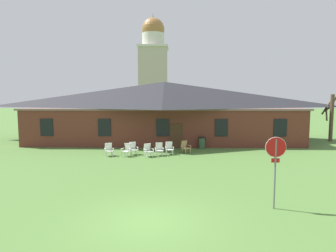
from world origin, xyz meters
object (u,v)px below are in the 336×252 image
at_px(lawn_chair_left_end, 133,148).
at_px(lawn_chair_middle, 148,150).
at_px(stop_sign, 275,158).
at_px(lawn_chair_far_side, 169,148).
at_px(lawn_chair_by_porch, 109,149).
at_px(trash_bin, 202,143).
at_px(lawn_chair_right_end, 159,149).
at_px(lawn_chair_under_eave, 185,147).
at_px(lawn_chair_near_door, 127,150).

bearing_deg(lawn_chair_left_end, lawn_chair_middle, -29.69).
bearing_deg(stop_sign, lawn_chair_far_side, 111.54).
xyz_separation_m(lawn_chair_by_porch, trash_bin, (7.23, 3.24, -0.00)).
xyz_separation_m(lawn_chair_left_end, lawn_chair_right_end, (2.00, -0.28, 0.00)).
distance_m(lawn_chair_middle, lawn_chair_under_eave, 3.16).
height_order(lawn_chair_left_end, lawn_chair_under_eave, same).
relative_size(stop_sign, lawn_chair_by_porch, 2.99).
bearing_deg(lawn_chair_middle, lawn_chair_near_door, 176.90).
distance_m(lawn_chair_middle, lawn_chair_far_side, 1.76).
xyz_separation_m(stop_sign, lawn_chair_left_end, (-7.03, 10.67, -1.54)).
xyz_separation_m(lawn_chair_middle, trash_bin, (4.28, 3.41, -0.00)).
relative_size(stop_sign, lawn_chair_near_door, 2.99).
height_order(lawn_chair_by_porch, lawn_chair_far_side, same).
relative_size(lawn_chair_left_end, lawn_chair_right_end, 1.00).
distance_m(lawn_chair_near_door, lawn_chair_left_end, 0.71).
relative_size(lawn_chair_near_door, lawn_chair_right_end, 1.00).
relative_size(lawn_chair_right_end, lawn_chair_under_eave, 1.00).
relative_size(lawn_chair_middle, lawn_chair_right_end, 1.00).
relative_size(lawn_chair_far_side, trash_bin, 0.98).
height_order(lawn_chair_left_end, lawn_chair_right_end, same).
xyz_separation_m(lawn_chair_near_door, trash_bin, (5.88, 3.33, -0.00)).
bearing_deg(lawn_chair_by_porch, lawn_chair_left_end, 16.50).
height_order(lawn_chair_left_end, trash_bin, trash_bin).
relative_size(lawn_chair_left_end, lawn_chair_far_side, 1.00).
bearing_deg(lawn_chair_middle, lawn_chair_right_end, 27.22).
bearing_deg(lawn_chair_by_porch, lawn_chair_under_eave, 12.65).
distance_m(lawn_chair_near_door, lawn_chair_under_eave, 4.60).
height_order(lawn_chair_under_eave, trash_bin, trash_bin).
bearing_deg(stop_sign, lawn_chair_by_porch, 130.81).
relative_size(lawn_chair_middle, lawn_chair_under_eave, 1.00).
height_order(stop_sign, lawn_chair_near_door, stop_sign).
height_order(lawn_chair_by_porch, lawn_chair_left_end, same).
xyz_separation_m(lawn_chair_middle, lawn_chair_under_eave, (2.80, 1.47, 0.00)).
height_order(lawn_chair_middle, lawn_chair_right_end, same).
bearing_deg(stop_sign, lawn_chair_left_end, 123.38).
relative_size(stop_sign, lawn_chair_right_end, 2.99).
relative_size(lawn_chair_near_door, lawn_chair_under_eave, 1.00).
relative_size(lawn_chair_near_door, trash_bin, 0.98).
distance_m(lawn_chair_right_end, lawn_chair_far_side, 0.88).
height_order(lawn_chair_right_end, lawn_chair_under_eave, same).
distance_m(stop_sign, lawn_chair_near_door, 12.59).
height_order(lawn_chair_by_porch, trash_bin, trash_bin).
height_order(lawn_chair_near_door, lawn_chair_right_end, same).
distance_m(lawn_chair_left_end, lawn_chair_middle, 1.39).
bearing_deg(lawn_chair_right_end, stop_sign, -64.16).
height_order(lawn_chair_near_door, trash_bin, trash_bin).
bearing_deg(trash_bin, stop_sign, -83.47).
bearing_deg(lawn_chair_under_eave, lawn_chair_right_end, -152.20).
xyz_separation_m(lawn_chair_by_porch, lawn_chair_far_side, (4.49, 0.69, 0.00)).
distance_m(stop_sign, lawn_chair_under_eave, 11.93).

